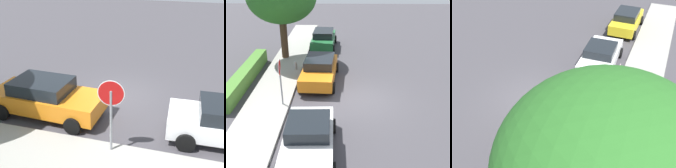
{
  "view_description": "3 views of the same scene",
  "coord_description": "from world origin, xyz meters",
  "views": [
    {
      "loc": [
        -2.88,
        11.1,
        5.83
      ],
      "look_at": [
        -0.0,
        1.28,
        1.12
      ],
      "focal_mm": 45.0,
      "sensor_mm": 36.0,
      "label": 1
    },
    {
      "loc": [
        -13.26,
        0.98,
        7.25
      ],
      "look_at": [
        0.23,
        1.26,
        0.8
      ],
      "focal_mm": 45.0,
      "sensor_mm": 36.0,
      "label": 2
    },
    {
      "loc": [
        9.74,
        5.69,
        9.15
      ],
      "look_at": [
        -0.37,
        1.59,
        1.15
      ],
      "focal_mm": 45.0,
      "sensor_mm": 36.0,
      "label": 3
    }
  ],
  "objects": [
    {
      "name": "ground_plane",
      "position": [
        0.0,
        0.0,
        0.0
      ],
      "size": [
        60.0,
        60.0,
        0.0
      ],
      "primitive_type": "plane",
      "color": "#423F44"
    },
    {
      "name": "sidewalk_curb",
      "position": [
        0.0,
        4.88,
        0.07
      ],
      "size": [
        32.0,
        2.3,
        0.14
      ],
      "primitive_type": "cube",
      "color": "#9E9B93",
      "rests_on": "ground_plane"
    },
    {
      "name": "parked_car_white",
      "position": [
        -4.4,
        2.3,
        0.71
      ],
      "size": [
        4.14,
        2.21,
        1.4
      ],
      "color": "white",
      "rests_on": "ground_plane"
    },
    {
      "name": "front_yard_hedge",
      "position": [
        2.07,
        6.87,
        0.43
      ],
      "size": [
        7.44,
        0.73,
        0.87
      ],
      "color": "#4C8433",
      "rests_on": "ground_plane"
    },
    {
      "name": "fire_hydrant",
      "position": [
        3.8,
        4.14,
        0.36
      ],
      "size": [
        0.3,
        0.22,
        0.72
      ],
      "color": "#A5A5A8",
      "rests_on": "ground_plane"
    },
    {
      "name": "parked_car_orange",
      "position": [
        2.35,
        2.42,
        0.76
      ],
      "size": [
        4.5,
        2.24,
        1.48
      ],
      "color": "orange",
      "rests_on": "ground_plane"
    },
    {
      "name": "parked_car_green",
      "position": [
        8.84,
        2.6,
        0.76
      ],
      "size": [
        4.13,
        2.01,
        1.47
      ],
      "color": "#236B38",
      "rests_on": "ground_plane"
    },
    {
      "name": "stop_sign",
      "position": [
        -0.79,
        4.07,
        1.78
      ],
      "size": [
        0.82,
        0.11,
        2.57
      ],
      "color": "gray",
      "rests_on": "ground_plane"
    }
  ]
}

